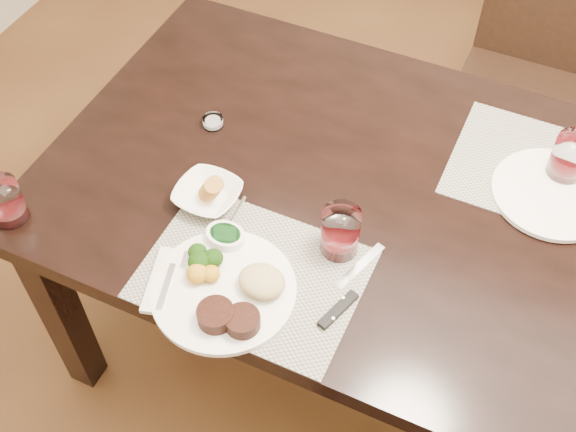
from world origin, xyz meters
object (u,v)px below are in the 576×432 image
at_px(dinner_plate, 229,291).
at_px(wine_glass_near, 340,233).
at_px(far_plate, 552,194).
at_px(steak_knife, 343,299).
at_px(cracker_bowl, 208,194).
at_px(chair_far, 531,65).

distance_m(dinner_plate, wine_glass_near, 0.27).
xyz_separation_m(dinner_plate, wine_glass_near, (0.16, 0.21, 0.03)).
bearing_deg(dinner_plate, far_plate, 57.18).
bearing_deg(wine_glass_near, far_plate, 41.54).
bearing_deg(dinner_plate, wine_glass_near, 64.59).
xyz_separation_m(wine_glass_near, far_plate, (0.39, 0.35, -0.05)).
relative_size(steak_knife, cracker_bowl, 1.65).
bearing_deg(cracker_bowl, far_plate, 25.81).
height_order(cracker_bowl, wine_glass_near, wine_glass_near).
bearing_deg(chair_far, wine_glass_near, -101.70).
distance_m(steak_knife, wine_glass_near, 0.14).
relative_size(dinner_plate, wine_glass_near, 2.63).
xyz_separation_m(chair_far, wine_glass_near, (-0.23, -1.12, 0.30)).
bearing_deg(steak_knife, chair_far, 100.26).
height_order(steak_knife, cracker_bowl, cracker_bowl).
distance_m(dinner_plate, far_plate, 0.78).
distance_m(chair_far, far_plate, 0.83).
xyz_separation_m(steak_knife, cracker_bowl, (-0.38, 0.12, 0.01)).
height_order(wine_glass_near, far_plate, wine_glass_near).
bearing_deg(far_plate, cracker_bowl, -154.19).
bearing_deg(wine_glass_near, dinner_plate, -127.30).
height_order(chair_far, far_plate, chair_far).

